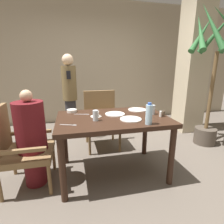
# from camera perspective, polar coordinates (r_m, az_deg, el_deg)

# --- Properties ---
(ground_plane) EXTENTS (16.00, 16.00, 0.00)m
(ground_plane) POSITION_cam_1_polar(r_m,az_deg,el_deg) (2.43, 0.24, -18.95)
(ground_plane) COLOR #60564C
(wall_back) EXTENTS (8.00, 0.06, 2.80)m
(wall_back) POSITION_cam_1_polar(r_m,az_deg,el_deg) (4.37, -7.24, 15.45)
(wall_back) COLOR tan
(wall_back) RESTS_ON ground_plane
(pillar_stone) EXTENTS (0.46, 0.46, 2.70)m
(pillar_stone) POSITION_cam_1_polar(r_m,az_deg,el_deg) (3.98, 24.79, 13.56)
(pillar_stone) COLOR #BCAD8E
(pillar_stone) RESTS_ON ground_plane
(dining_table) EXTENTS (1.32, 0.87, 0.76)m
(dining_table) POSITION_cam_1_polar(r_m,az_deg,el_deg) (2.14, 0.26, -4.15)
(dining_table) COLOR #331E14
(dining_table) RESTS_ON ground_plane
(chair_left_side) EXTENTS (0.55, 0.55, 0.94)m
(chair_left_side) POSITION_cam_1_polar(r_m,az_deg,el_deg) (2.23, -28.36, -9.79)
(chair_left_side) COLOR brown
(chair_left_side) RESTS_ON ground_plane
(diner_in_left_chair) EXTENTS (0.32, 0.32, 1.12)m
(diner_in_left_chair) POSITION_cam_1_polar(r_m,az_deg,el_deg) (2.17, -24.75, -7.78)
(diner_in_left_chair) COLOR #5B1419
(diner_in_left_chair) RESTS_ON ground_plane
(chair_far_side) EXTENTS (0.55, 0.55, 0.94)m
(chair_far_side) POSITION_cam_1_polar(r_m,az_deg,el_deg) (2.99, -3.54, -1.91)
(chair_far_side) COLOR brown
(chair_far_side) RESTS_ON ground_plane
(standing_host) EXTENTS (0.26, 0.30, 1.56)m
(standing_host) POSITION_cam_1_polar(r_m,az_deg,el_deg) (3.36, -13.59, 5.64)
(standing_host) COLOR #2D2D33
(standing_host) RESTS_ON ground_plane
(potted_palm) EXTENTS (0.94, 0.94, 2.30)m
(potted_palm) POSITION_cam_1_polar(r_m,az_deg,el_deg) (3.34, 30.17, 9.98)
(potted_palm) COLOR #4C4238
(potted_palm) RESTS_ON ground_plane
(plate_main_left) EXTENTS (0.25, 0.25, 0.01)m
(plate_main_left) POSITION_cam_1_polar(r_m,az_deg,el_deg) (2.45, 8.21, 0.74)
(plate_main_left) COLOR white
(plate_main_left) RESTS_ON dining_table
(plate_main_right) EXTENTS (0.25, 0.25, 0.01)m
(plate_main_right) POSITION_cam_1_polar(r_m,az_deg,el_deg) (2.01, 6.12, -2.32)
(plate_main_right) COLOR white
(plate_main_right) RESTS_ON dining_table
(plate_dessert_center) EXTENTS (0.25, 0.25, 0.01)m
(plate_dessert_center) POSITION_cam_1_polar(r_m,az_deg,el_deg) (2.21, 0.98, -0.66)
(plate_dessert_center) COLOR white
(plate_dessert_center) RESTS_ON dining_table
(teacup_with_saucer) EXTENTS (0.13, 0.13, 0.07)m
(teacup_with_saucer) POSITION_cam_1_polar(r_m,az_deg,el_deg) (2.12, -5.27, -0.81)
(teacup_with_saucer) COLOR white
(teacup_with_saucer) RESTS_ON dining_table
(bowl_small) EXTENTS (0.13, 0.13, 0.04)m
(bowl_small) POSITION_cam_1_polar(r_m,az_deg,el_deg) (2.38, -12.99, 0.41)
(bowl_small) COLOR white
(bowl_small) RESTS_ON dining_table
(water_bottle) EXTENTS (0.07, 0.07, 0.23)m
(water_bottle) POSITION_cam_1_polar(r_m,az_deg,el_deg) (1.86, 11.99, -0.74)
(water_bottle) COLOR #A3C6DB
(water_bottle) RESTS_ON dining_table
(glass_tall_near) EXTENTS (0.06, 0.06, 0.12)m
(glass_tall_near) POSITION_cam_1_polar(r_m,az_deg,el_deg) (2.27, 13.07, 0.75)
(glass_tall_near) COLOR silver
(glass_tall_near) RESTS_ON dining_table
(glass_tall_mid) EXTENTS (0.06, 0.06, 0.12)m
(glass_tall_mid) POSITION_cam_1_polar(r_m,az_deg,el_deg) (1.96, -5.41, -1.15)
(glass_tall_mid) COLOR silver
(glass_tall_mid) RESTS_ON dining_table
(salt_shaker) EXTENTS (0.03, 0.03, 0.07)m
(salt_shaker) POSITION_cam_1_polar(r_m,az_deg,el_deg) (2.19, 15.59, -0.60)
(salt_shaker) COLOR white
(salt_shaker) RESTS_ON dining_table
(pepper_shaker) EXTENTS (0.03, 0.03, 0.07)m
(pepper_shaker) POSITION_cam_1_polar(r_m,az_deg,el_deg) (2.20, 16.48, -0.57)
(pepper_shaker) COLOR #4C3D2D
(pepper_shaker) RESTS_ON dining_table
(fork_beside_plate) EXTENTS (0.17, 0.08, 0.00)m
(fork_beside_plate) POSITION_cam_1_polar(r_m,az_deg,el_deg) (1.87, -13.60, -4.13)
(fork_beside_plate) COLOR silver
(fork_beside_plate) RESTS_ON dining_table
(knife_beside_plate) EXTENTS (0.19, 0.06, 0.00)m
(knife_beside_plate) POSITION_cam_1_polar(r_m,az_deg,el_deg) (2.24, -9.55, -0.74)
(knife_beside_plate) COLOR silver
(knife_beside_plate) RESTS_ON dining_table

